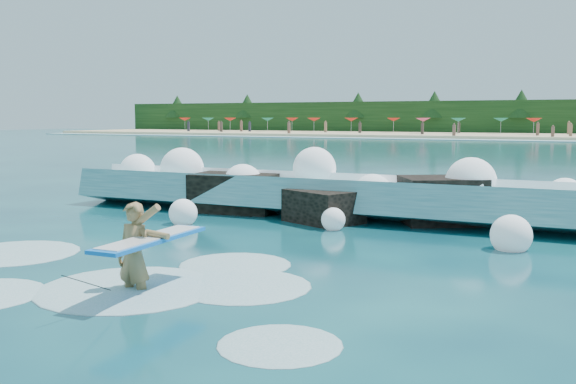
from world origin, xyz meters
name	(u,v)px	position (x,y,z in m)	size (l,w,h in m)	color
ground	(165,266)	(0.00, 0.00, 0.00)	(200.00, 200.00, 0.00)	#082F40
beach	(535,136)	(0.00, 78.00, 0.20)	(140.00, 20.00, 0.40)	tan
wet_band	(527,140)	(0.00, 67.00, 0.04)	(140.00, 5.00, 0.08)	silver
treeline	(542,118)	(0.00, 88.00, 2.50)	(140.00, 4.00, 5.00)	black
breaking_wave	(351,198)	(1.05, 6.87, 0.50)	(16.53, 2.64, 1.42)	teal
rock_cluster	(322,201)	(0.38, 6.45, 0.43)	(8.20, 3.34, 1.36)	black
surfer_with_board	(138,253)	(0.71, -1.62, 0.62)	(0.89, 2.85, 1.67)	olive
wave_spray	(340,183)	(0.80, 6.67, 0.91)	(15.03, 4.35, 1.95)	white
surf_foam	(118,278)	(-0.16, -1.06, 0.00)	(8.99, 5.40, 0.14)	silver
beach_umbrellas	(534,120)	(-0.37, 80.06, 2.25)	(111.63, 6.56, 0.50)	red
beachgoers	(544,130)	(1.19, 74.81, 1.09)	(98.82, 13.28, 1.94)	#3F332D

